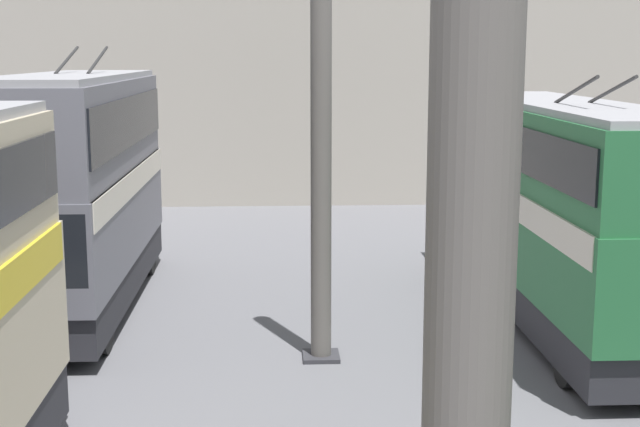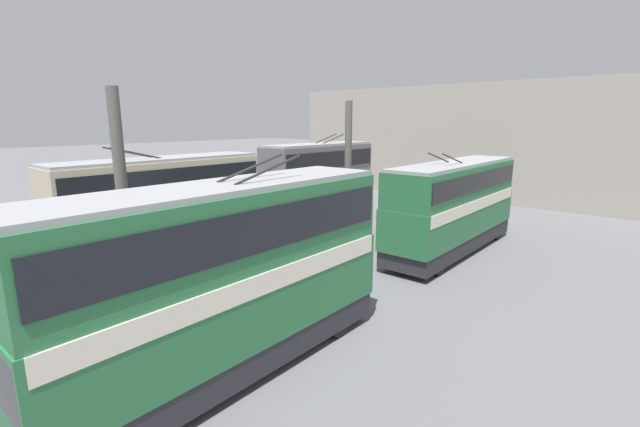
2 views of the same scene
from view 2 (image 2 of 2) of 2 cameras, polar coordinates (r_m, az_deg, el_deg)
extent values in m
plane|color=slate|center=(16.27, -27.71, -13.63)|extent=(240.00, 240.00, 0.00)
cube|color=#A8A093|center=(38.86, 19.44, 8.86)|extent=(0.50, 36.00, 9.86)
cylinder|color=#605B56|center=(15.58, -24.71, 0.67)|extent=(0.38, 0.38, 7.79)
cube|color=#333338|center=(16.71, -23.52, -12.40)|extent=(0.69, 0.69, 0.08)
cylinder|color=#605B56|center=(23.59, 3.75, 5.30)|extent=(0.38, 0.38, 7.79)
cube|color=#333338|center=(24.35, 3.62, -3.74)|extent=(0.69, 0.69, 0.08)
cylinder|color=black|center=(11.90, -30.19, -21.10)|extent=(0.97, 0.30, 0.97)
cylinder|color=black|center=(14.00, 2.51, -14.20)|extent=(0.97, 0.30, 0.97)
cylinder|color=black|center=(15.24, -3.88, -11.92)|extent=(0.97, 0.30, 0.97)
cube|color=#28282D|center=(12.43, -11.82, -17.23)|extent=(9.88, 2.45, 0.77)
cube|color=#286B3D|center=(11.81, -12.11, -11.29)|extent=(10.08, 2.50, 2.03)
cube|color=silver|center=(11.54, -12.28, -7.90)|extent=(9.78, 2.54, 0.55)
cube|color=#286B3D|center=(11.17, -12.57, -1.84)|extent=(9.98, 2.42, 1.96)
cube|color=black|center=(11.15, -12.59, -1.35)|extent=(9.68, 2.51, 1.08)
cube|color=#9E9EA3|center=(10.97, -12.82, 3.50)|extent=(9.88, 2.25, 0.14)
cube|color=black|center=(9.88, -36.75, -17.15)|extent=(0.12, 2.30, 1.30)
cylinder|color=#282828|center=(11.46, -6.79, 5.89)|extent=(2.35, 0.07, 0.65)
cylinder|color=#282828|center=(11.98, -9.09, 6.09)|extent=(2.35, 0.07, 0.65)
cylinder|color=black|center=(26.80, 22.56, -2.21)|extent=(0.97, 0.30, 0.97)
cylinder|color=black|center=(27.47, 18.40, -1.56)|extent=(0.97, 0.30, 0.97)
cylinder|color=black|center=(19.79, 15.52, -6.61)|extent=(0.97, 0.30, 0.97)
cylinder|color=black|center=(20.69, 10.23, -5.52)|extent=(0.97, 0.30, 0.97)
cube|color=#28282D|center=(23.47, 17.13, -3.33)|extent=(10.54, 2.45, 0.77)
cube|color=#286B3D|center=(23.16, 17.33, -0.15)|extent=(10.76, 2.50, 1.90)
cube|color=silver|center=(23.04, 17.44, 1.49)|extent=(10.43, 2.54, 0.55)
cube|color=#286B3D|center=(22.87, 17.61, 4.16)|extent=(10.65, 2.42, 1.62)
cube|color=black|center=(22.86, 17.62, 4.36)|extent=(10.33, 2.51, 0.89)
cube|color=#9E9EA3|center=(22.77, 17.75, 6.35)|extent=(10.54, 2.25, 0.14)
cube|color=black|center=(28.03, 21.65, 2.00)|extent=(0.12, 2.30, 1.22)
cylinder|color=#282828|center=(21.37, 17.27, 7.01)|extent=(2.35, 0.07, 0.65)
cylinder|color=#282828|center=(21.66, 15.56, 7.17)|extent=(2.35, 0.07, 0.65)
cylinder|color=black|center=(24.02, -10.70, -2.97)|extent=(1.04, 0.30, 1.04)
cylinder|color=black|center=(25.65, -13.67, -2.14)|extent=(1.04, 0.30, 1.04)
cylinder|color=black|center=(20.44, -27.00, -6.82)|extent=(1.04, 0.30, 1.04)
cylinder|color=black|center=(22.32, -29.13, -5.50)|extent=(1.04, 0.30, 1.04)
cube|color=#28282D|center=(22.78, -19.80, -3.91)|extent=(10.16, 2.45, 0.78)
cube|color=beige|center=(22.44, -20.07, -0.28)|extent=(10.36, 2.50, 2.17)
cube|color=yellow|center=(22.29, -20.22, 1.76)|extent=(10.05, 2.54, 0.55)
cube|color=beige|center=(22.13, -20.43, 4.54)|extent=(10.26, 2.42, 1.63)
cube|color=black|center=(22.12, -20.45, 4.74)|extent=(9.95, 2.51, 0.90)
cube|color=#9E9EA3|center=(22.04, -20.60, 6.81)|extent=(10.16, 2.25, 0.14)
cube|color=black|center=(25.25, -10.02, 2.10)|extent=(0.12, 2.30, 1.39)
cylinder|color=#282828|center=(21.10, -23.28, 7.38)|extent=(2.35, 0.07, 0.65)
cylinder|color=#282828|center=(21.73, -24.12, 7.42)|extent=(2.35, 0.07, 0.65)
cylinder|color=black|center=(27.20, -2.83, -0.96)|extent=(1.06, 0.30, 1.06)
cylinder|color=black|center=(28.64, -5.90, -0.35)|extent=(1.06, 0.30, 1.06)
cylinder|color=black|center=(31.97, 4.87, 0.99)|extent=(1.06, 0.30, 1.06)
cylinder|color=black|center=(33.21, 1.92, 1.44)|extent=(1.06, 0.30, 1.06)
cube|color=#28282D|center=(30.22, -0.10, 0.68)|extent=(9.10, 2.45, 0.79)
cube|color=slate|center=(29.97, -0.10, 3.34)|extent=(9.28, 2.50, 2.05)
cube|color=silver|center=(29.86, -0.10, 4.76)|extent=(9.01, 2.54, 0.55)
cube|color=slate|center=(29.73, -0.10, 7.17)|extent=(9.19, 2.42, 1.97)
cube|color=black|center=(29.72, -0.10, 7.36)|extent=(8.91, 2.51, 1.08)
cube|color=#9E9EA3|center=(29.65, -0.10, 9.20)|extent=(9.10, 2.25, 0.14)
cube|color=black|center=(26.65, -6.49, 2.60)|extent=(0.12, 2.30, 1.31)
cylinder|color=#282828|center=(30.31, 1.86, 9.94)|extent=(2.35, 0.07, 0.65)
cylinder|color=#282828|center=(30.75, 0.82, 9.98)|extent=(2.35, 0.07, 0.65)
cube|color=#473D33|center=(15.52, -30.04, -13.60)|extent=(0.33, 0.26, 0.76)
cube|color=tan|center=(15.25, -30.33, -11.18)|extent=(0.46, 0.32, 0.66)
sphere|color=tan|center=(15.09, -30.51, -9.65)|extent=(0.21, 0.21, 0.21)
cube|color=#384251|center=(15.12, -12.14, -12.88)|extent=(0.35, 0.28, 0.73)
cube|color=#4C7051|center=(14.85, -12.26, -10.49)|extent=(0.47, 0.36, 0.64)
sphere|color=#A37A5B|center=(14.70, -12.33, -8.97)|extent=(0.21, 0.21, 0.21)
cube|color=#473D33|center=(19.87, -11.40, -6.52)|extent=(0.36, 0.33, 0.84)
cube|color=beige|center=(19.64, -11.49, -4.35)|extent=(0.48, 0.42, 0.73)
sphere|color=beige|center=(19.51, -11.55, -2.99)|extent=(0.24, 0.24, 0.24)
cube|color=#2D2D33|center=(19.49, -23.56, -7.68)|extent=(0.21, 0.30, 0.85)
cube|color=#3D5684|center=(19.24, -23.76, -5.45)|extent=(0.25, 0.43, 0.74)
sphere|color=beige|center=(19.11, -23.89, -4.04)|extent=(0.24, 0.24, 0.24)
cylinder|color=#424C56|center=(18.37, -29.62, -9.32)|extent=(0.56, 0.56, 0.94)
cylinder|color=#424C56|center=(18.37, -29.62, -9.32)|extent=(0.59, 0.59, 0.04)
camera|label=1|loc=(15.04, -39.22, 5.55)|focal=50.00mm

